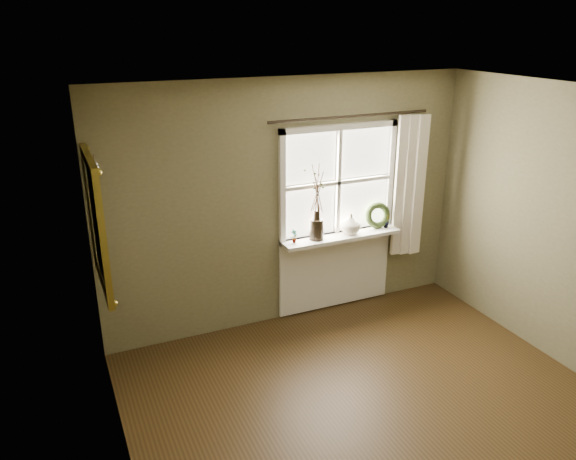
% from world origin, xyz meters
% --- Properties ---
extents(floor, '(4.50, 4.50, 0.00)m').
position_xyz_m(floor, '(0.00, 0.00, 0.00)').
color(floor, '#372611').
rests_on(floor, ground).
extents(ceiling, '(4.50, 4.50, 0.00)m').
position_xyz_m(ceiling, '(0.00, 0.00, 2.60)').
color(ceiling, silver).
rests_on(ceiling, ground).
extents(wall_back, '(4.00, 0.10, 2.60)m').
position_xyz_m(wall_back, '(0.00, 2.30, 1.30)').
color(wall_back, '#6C6747').
rests_on(wall_back, ground).
extents(wall_left, '(0.10, 4.50, 2.60)m').
position_xyz_m(wall_left, '(-2.05, 0.00, 1.30)').
color(wall_left, '#6C6747').
rests_on(wall_left, ground).
extents(window_frame, '(1.36, 0.06, 1.24)m').
position_xyz_m(window_frame, '(0.55, 2.23, 1.48)').
color(window_frame, white).
rests_on(window_frame, wall_back).
extents(window_sill, '(1.36, 0.26, 0.04)m').
position_xyz_m(window_sill, '(0.55, 2.12, 0.90)').
color(window_sill, white).
rests_on(window_sill, wall_back).
extents(window_apron, '(1.36, 0.04, 0.88)m').
position_xyz_m(window_apron, '(0.55, 2.23, 0.46)').
color(window_apron, white).
rests_on(window_apron, ground).
extents(dark_jug, '(0.18, 0.18, 0.22)m').
position_xyz_m(dark_jug, '(0.25, 2.12, 1.03)').
color(dark_jug, black).
rests_on(dark_jug, window_sill).
extents(cream_vase, '(0.25, 0.25, 0.23)m').
position_xyz_m(cream_vase, '(0.66, 2.12, 1.03)').
color(cream_vase, beige).
rests_on(cream_vase, window_sill).
extents(wreath, '(0.31, 0.17, 0.31)m').
position_xyz_m(wreath, '(1.03, 2.16, 1.03)').
color(wreath, '#2D3E1B').
rests_on(wreath, window_sill).
extents(potted_plant_left, '(0.09, 0.07, 0.15)m').
position_xyz_m(potted_plant_left, '(-0.01, 2.12, 0.99)').
color(potted_plant_left, '#2D3E1B').
rests_on(potted_plant_left, window_sill).
extents(potted_plant_right, '(0.09, 0.07, 0.15)m').
position_xyz_m(potted_plant_right, '(1.13, 2.12, 1.00)').
color(potted_plant_right, '#2D3E1B').
rests_on(potted_plant_right, window_sill).
extents(curtain, '(0.36, 0.12, 1.59)m').
position_xyz_m(curtain, '(1.39, 2.13, 1.37)').
color(curtain, silver).
rests_on(curtain, wall_back).
extents(curtain_rod, '(1.84, 0.03, 0.03)m').
position_xyz_m(curtain_rod, '(0.65, 2.17, 2.18)').
color(curtain_rod, black).
rests_on(curtain_rod, wall_back).
extents(gilt_mirror, '(0.10, 0.95, 1.13)m').
position_xyz_m(gilt_mirror, '(-1.96, 1.70, 1.57)').
color(gilt_mirror, white).
rests_on(gilt_mirror, wall_left).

